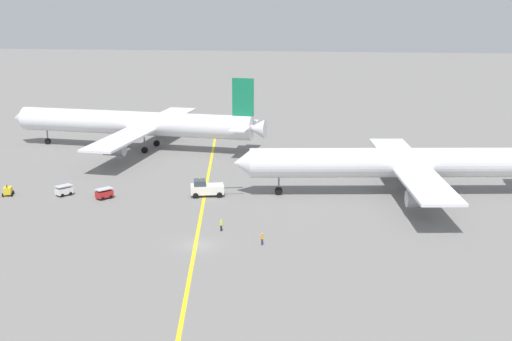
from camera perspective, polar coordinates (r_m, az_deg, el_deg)
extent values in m
plane|color=slate|center=(96.66, -4.63, -5.89)|extent=(600.00, 600.00, 0.00)
cube|color=yellow|center=(106.21, -4.45, -4.01)|extent=(15.62, 119.11, 0.01)
cylinder|color=silver|center=(154.12, -9.59, 3.71)|extent=(51.10, 11.24, 4.92)
cone|color=silver|center=(166.24, -18.11, 3.96)|extent=(3.34, 4.84, 4.53)
cone|color=silver|center=(145.96, 0.04, 3.32)|extent=(4.06, 4.36, 3.94)
cube|color=silver|center=(153.29, -8.70, 3.41)|extent=(12.45, 49.27, 0.44)
cube|color=silver|center=(146.46, -0.91, 3.56)|extent=(4.80, 13.30, 0.28)
cube|color=#14724C|center=(145.57, -1.04, 5.80)|extent=(4.41, 0.91, 7.63)
cylinder|color=#999EA3|center=(166.50, -7.24, 3.68)|extent=(4.49, 3.10, 2.60)
cylinder|color=#999EA3|center=(141.74, -11.10, 1.68)|extent=(4.49, 3.10, 2.60)
cylinder|color=slate|center=(150.39, -8.79, 2.10)|extent=(0.28, 0.28, 2.67)
cylinder|color=black|center=(150.67, -8.77, 1.60)|extent=(1.36, 0.71, 1.30)
cylinder|color=slate|center=(156.57, -7.86, 2.61)|extent=(0.28, 0.28, 2.67)
cylinder|color=black|center=(156.84, -7.84, 2.14)|extent=(1.36, 0.71, 1.30)
cylinder|color=slate|center=(163.71, -16.13, 2.69)|extent=(0.28, 0.28, 2.67)
cylinder|color=black|center=(163.97, -16.09, 2.23)|extent=(1.36, 0.71, 1.30)
cylinder|color=silver|center=(120.17, 10.96, 0.61)|extent=(47.98, 10.42, 4.84)
cone|color=silver|center=(117.77, -1.09, 0.60)|extent=(3.30, 4.75, 4.45)
cube|color=silver|center=(120.84, 12.05, 0.28)|extent=(11.47, 43.88, 0.44)
cylinder|color=#999EA3|center=(132.62, 10.48, 0.79)|extent=(4.48, 3.08, 2.60)
cylinder|color=#999EA3|center=(109.64, 12.84, -2.17)|extent=(4.48, 3.08, 2.60)
cylinder|color=slate|center=(118.54, 12.80, -1.40)|extent=(0.28, 0.28, 2.58)
cylinder|color=black|center=(118.89, 12.77, -2.00)|extent=(1.36, 0.70, 1.30)
cylinder|color=slate|center=(124.94, 12.10, -0.56)|extent=(0.28, 0.28, 2.58)
cylinder|color=black|center=(125.26, 12.07, -1.13)|extent=(1.36, 0.70, 1.30)
cylinder|color=slate|center=(118.73, 1.81, -1.02)|extent=(0.28, 0.28, 2.58)
cylinder|color=black|center=(119.08, 1.80, -1.62)|extent=(1.36, 0.70, 1.30)
cube|color=white|center=(118.64, -3.87, -1.47)|extent=(5.86, 3.89, 1.36)
cube|color=#333D47|center=(118.30, -4.45, -0.96)|extent=(2.37, 2.61, 0.90)
cylinder|color=#4C4C51|center=(118.82, -1.80, -1.35)|extent=(3.17, 0.87, 0.20)
sphere|color=orange|center=(118.14, -4.46, -0.66)|extent=(0.24, 0.24, 0.24)
cylinder|color=black|center=(117.43, -4.79, -2.00)|extent=(0.94, 0.48, 0.90)
cylinder|color=black|center=(120.13, -4.82, -1.62)|extent=(0.94, 0.48, 0.90)
cylinder|color=black|center=(117.56, -2.89, -1.94)|extent=(0.94, 0.48, 0.90)
cylinder|color=black|center=(120.25, -2.97, -1.57)|extent=(0.94, 0.48, 0.90)
cube|color=silver|center=(122.67, -14.90, -1.56)|extent=(2.80, 2.96, 1.00)
cube|color=#B2B2B7|center=(122.45, -14.93, -1.17)|extent=(2.94, 3.11, 0.12)
cylinder|color=black|center=(123.75, -14.75, -1.65)|extent=(0.53, 0.59, 0.60)
cylinder|color=black|center=(122.57, -14.42, -1.78)|extent=(0.53, 0.59, 0.60)
cylinder|color=black|center=(123.04, -15.35, -1.78)|extent=(0.53, 0.59, 0.60)
cylinder|color=black|center=(121.86, -15.03, -1.91)|extent=(0.53, 0.59, 0.60)
cube|color=gold|center=(125.40, -18.98, -1.50)|extent=(1.62, 2.05, 1.10)
cylinder|color=black|center=(124.68, -19.05, -1.21)|extent=(0.16, 0.16, 0.50)
cylinder|color=black|center=(126.38, -19.22, -1.65)|extent=(0.35, 0.63, 0.60)
cylinder|color=black|center=(126.12, -18.59, -1.63)|extent=(0.35, 0.63, 0.60)
cylinder|color=black|center=(124.96, -19.33, -1.84)|extent=(0.35, 0.63, 0.60)
cylinder|color=black|center=(124.70, -18.70, -1.82)|extent=(0.35, 0.63, 0.60)
cube|color=red|center=(119.32, -11.87, -1.82)|extent=(2.83, 2.95, 1.00)
cube|color=#B2B2B7|center=(119.10, -11.89, -1.43)|extent=(2.98, 3.10, 0.12)
cylinder|color=black|center=(118.51, -11.99, -2.19)|extent=(0.54, 0.58, 0.60)
cylinder|color=black|center=(119.68, -12.34, -2.05)|extent=(0.54, 0.58, 0.60)
cylinder|color=black|center=(119.25, -11.38, -2.05)|extent=(0.54, 0.58, 0.60)
cylinder|color=black|center=(120.41, -11.73, -1.91)|extent=(0.54, 0.58, 0.60)
cylinder|color=#2D3351|center=(96.31, 0.49, -5.65)|extent=(0.28, 0.28, 0.85)
cylinder|color=orange|center=(96.06, 0.49, -5.24)|extent=(0.36, 0.36, 0.60)
sphere|color=tan|center=(95.93, 0.49, -5.01)|extent=(0.23, 0.23, 0.23)
cylinder|color=black|center=(101.78, -2.76, -4.55)|extent=(0.28, 0.28, 0.84)
cylinder|color=#D1E02D|center=(101.55, -2.76, -4.17)|extent=(0.36, 0.36, 0.60)
sphere|color=beige|center=(101.42, -2.77, -3.95)|extent=(0.23, 0.23, 0.23)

